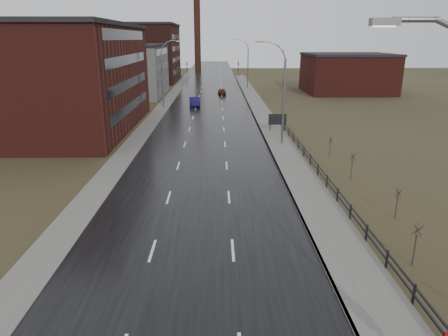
{
  "coord_description": "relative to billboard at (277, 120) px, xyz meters",
  "views": [
    {
      "loc": [
        1.46,
        -8.23,
        11.58
      ],
      "look_at": [
        1.89,
        18.13,
        3.0
      ],
      "focal_mm": 32.0,
      "sensor_mm": 36.0,
      "label": 1
    }
  ],
  "objects": [
    {
      "name": "road",
      "position": [
        -9.1,
        18.01,
        -1.64
      ],
      "size": [
        14.0,
        300.0,
        0.06
      ],
      "primitive_type": "cube",
      "color": "black",
      "rests_on": "ground"
    },
    {
      "name": "sidewalk_right",
      "position": [
        -0.5,
        -6.99,
        -1.58
      ],
      "size": [
        3.2,
        180.0,
        0.18
      ],
      "primitive_type": "cube",
      "color": "#595651",
      "rests_on": "ground"
    },
    {
      "name": "curb_right",
      "position": [
        -2.02,
        -6.99,
        -1.58
      ],
      "size": [
        0.16,
        180.0,
        0.18
      ],
      "primitive_type": "cube",
      "color": "slate",
      "rests_on": "ground"
    },
    {
      "name": "sidewalk_left",
      "position": [
        -17.3,
        18.01,
        -1.61
      ],
      "size": [
        2.4,
        260.0,
        0.12
      ],
      "primitive_type": "cube",
      "color": "#595651",
      "rests_on": "ground"
    },
    {
      "name": "warehouse_near",
      "position": [
        -30.09,
        3.01,
        5.09
      ],
      "size": [
        22.44,
        28.56,
        13.5
      ],
      "color": "#471914",
      "rests_on": "ground"
    },
    {
      "name": "warehouse_mid",
      "position": [
        -27.09,
        36.01,
        3.59
      ],
      "size": [
        16.32,
        20.4,
        10.5
      ],
      "color": "slate",
      "rests_on": "ground"
    },
    {
      "name": "warehouse_far",
      "position": [
        -32.09,
        66.01,
        6.09
      ],
      "size": [
        26.52,
        24.48,
        15.5
      ],
      "color": "#331611",
      "rests_on": "ground"
    },
    {
      "name": "building_right",
      "position": [
        21.2,
        40.01,
        2.59
      ],
      "size": [
        18.36,
        16.32,
        8.5
      ],
      "color": "#471914",
      "rests_on": "ground"
    },
    {
      "name": "smokestack",
      "position": [
        -15.1,
        108.01,
        13.83
      ],
      "size": [
        2.7,
        2.7,
        30.7
      ],
      "color": "#331611",
      "rests_on": "ground"
    },
    {
      "name": "streetlight_right_mid",
      "position": [
        -0.6,
        -5.99,
        4.17
      ],
      "size": [
        3.36,
        0.28,
        11.35
      ],
      "color": "slate",
      "rests_on": "ground"
    },
    {
      "name": "streetlight_left",
      "position": [
        -16.8,
        20.01,
        4.17
      ],
      "size": [
        3.36,
        0.28,
        11.35
      ],
      "color": "slate",
      "rests_on": "ground"
    },
    {
      "name": "streetlight_right_far",
      "position": [
        -0.6,
        48.01,
        4.17
      ],
      "size": [
        3.36,
        0.28,
        11.35
      ],
      "color": "slate",
      "rests_on": "ground"
    },
    {
      "name": "guardrail",
      "position": [
        1.2,
        -23.68,
        -0.96
      ],
      "size": [
        0.1,
        53.05,
        1.1
      ],
      "color": "black",
      "rests_on": "ground"
    },
    {
      "name": "shrub_c",
      "position": [
        2.77,
        -31.65,
        -0.38
      ],
      "size": [
        0.57,
        0.61,
        2.43
      ],
      "color": "#382D23",
      "rests_on": "ground"
    },
    {
      "name": "shrub_d",
      "position": [
        4.31,
        -25.86,
        -0.51
      ],
      "size": [
        0.52,
        0.54,
        2.17
      ],
      "color": "#382D23",
      "rests_on": "ground"
    },
    {
      "name": "shrub_e",
      "position": [
        3.82,
        -17.98,
        -0.39
      ],
      "size": [
        0.57,
        0.6,
        2.41
      ],
      "color": "#382D23",
      "rests_on": "ground"
    },
    {
      "name": "shrub_f",
      "position": [
        3.95,
        -10.68,
        -0.59
      ],
      "size": [
        0.48,
        0.51,
        2.03
      ],
      "color": "#382D23",
      "rests_on": "ground"
    },
    {
      "name": "billboard",
      "position": [
        0.0,
        0.0,
        0.0
      ],
      "size": [
        2.28,
        0.17,
        2.44
      ],
      "color": "black",
      "rests_on": "ground"
    },
    {
      "name": "traffic_light_left",
      "position": [
        -17.1,
        78.01,
        2.93
      ],
      "size": [
        0.58,
        2.73,
        5.3
      ],
      "color": "black",
      "rests_on": "ground"
    },
    {
      "name": "traffic_light_right",
      "position": [
        -1.1,
        78.01,
        2.93
      ],
      "size": [
        0.58,
        2.73,
        5.3
      ],
      "color": "black",
      "rests_on": "ground"
    },
    {
      "name": "car_near",
      "position": [
        -11.71,
        20.85,
        -0.86
      ],
      "size": [
        2.22,
        5.08,
        1.62
      ],
      "primitive_type": "imported",
      "rotation": [
        0.0,
        0.0,
        0.1
      ],
      "color": "#110E47",
      "rests_on": "ground"
    },
    {
      "name": "car_far",
      "position": [
        -6.65,
        36.94,
        -1.01
      ],
      "size": [
        1.87,
        3.99,
        1.32
      ],
      "primitive_type": "imported",
      "rotation": [
        0.0,
        0.0,
        3.22
      ],
      "color": "#51200D",
      "rests_on": "ground"
    }
  ]
}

